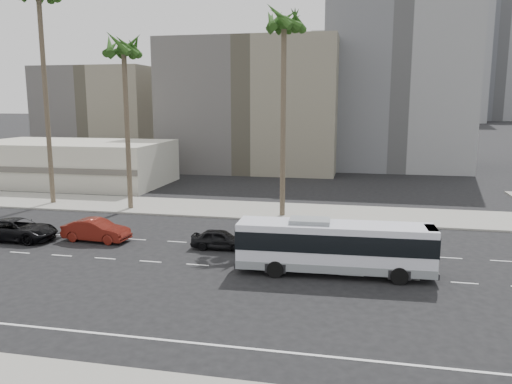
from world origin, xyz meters
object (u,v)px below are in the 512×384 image
(city_bus, at_px, (334,246))
(palm_mid, at_px, (124,52))
(car_a, at_px, (220,239))
(car_c, at_px, (18,230))
(palm_near, at_px, (284,27))
(car_b, at_px, (96,230))

(city_bus, distance_m, palm_mid, 26.32)
(car_a, xyz_separation_m, palm_mid, (-11.31, 10.26, 13.11))
(city_bus, distance_m, car_a, 8.42)
(car_a, bearing_deg, car_c, 90.97)
(palm_near, bearing_deg, car_a, -104.02)
(car_a, height_order, car_c, car_c)
(city_bus, bearing_deg, palm_mid, 141.85)
(city_bus, xyz_separation_m, car_b, (-16.60, 3.48, -0.87))
(car_c, bearing_deg, car_b, -80.39)
(palm_near, bearing_deg, city_bus, -69.58)
(city_bus, bearing_deg, car_b, 165.89)
(car_c, distance_m, palm_mid, 17.42)
(car_a, distance_m, car_b, 8.98)
(car_a, relative_size, car_b, 0.81)
(car_c, xyz_separation_m, palm_near, (17.03, 11.09, 14.67))
(car_c, bearing_deg, car_a, -86.55)
(car_a, distance_m, palm_near, 18.14)
(city_bus, relative_size, car_b, 2.34)
(car_b, bearing_deg, car_c, 103.10)
(palm_near, xyz_separation_m, palm_mid, (-13.86, 0.06, -1.67))
(city_bus, height_order, palm_near, palm_near)
(car_c, height_order, palm_mid, palm_mid)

